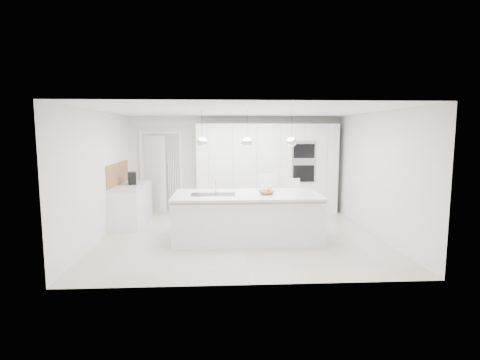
{
  "coord_description": "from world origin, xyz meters",
  "views": [
    {
      "loc": [
        -0.43,
        -7.41,
        2.09
      ],
      "look_at": [
        0.0,
        0.3,
        1.1
      ],
      "focal_mm": 28.0,
      "sensor_mm": 36.0,
      "label": 1
    }
  ],
  "objects": [
    {
      "name": "wall_left",
      "position": [
        -2.75,
        0.0,
        1.25
      ],
      "size": [
        0.0,
        5.0,
        5.0
      ],
      "primitive_type": "plane",
      "rotation": [
        1.57,
        0.0,
        1.57
      ],
      "color": "silver",
      "rests_on": "ground"
    },
    {
      "name": "island_base",
      "position": [
        0.1,
        -0.3,
        0.43
      ],
      "size": [
        2.8,
        1.2,
        0.86
      ],
      "primitive_type": "cube",
      "color": "white",
      "rests_on": "floor"
    },
    {
      "name": "hallway_door",
      "position": [
        -2.2,
        2.42,
        1.0
      ],
      "size": [
        0.76,
        0.38,
        2.0
      ],
      "primitive_type": "cube",
      "rotation": [
        0.0,
        0.0,
        -0.44
      ],
      "color": "white",
      "rests_on": "floor"
    },
    {
      "name": "floor",
      "position": [
        0.0,
        0.0,
        0.0
      ],
      "size": [
        5.5,
        5.5,
        0.0
      ],
      "primitive_type": "plane",
      "color": "#BFB29B",
      "rests_on": "ground"
    },
    {
      "name": "banana_bunch",
      "position": [
        0.5,
        -0.37,
        1.01
      ],
      "size": [
        0.22,
        0.16,
        0.19
      ],
      "primitive_type": "torus",
      "rotation": [
        1.22,
        0.0,
        0.35
      ],
      "color": "yellow",
      "rests_on": "fruit_bowl"
    },
    {
      "name": "apple_b",
      "position": [
        0.51,
        -0.37,
        0.97
      ],
      "size": [
        0.07,
        0.07,
        0.07
      ],
      "primitive_type": "sphere",
      "color": "red",
      "rests_on": "fruit_bowl"
    },
    {
      "name": "radiator",
      "position": [
        -1.63,
        2.46,
        0.85
      ],
      "size": [
        0.32,
        0.04,
        1.4
      ],
      "primitive_type": null,
      "color": "white",
      "rests_on": "floor"
    },
    {
      "name": "left_worktop",
      "position": [
        -2.45,
        1.2,
        0.88
      ],
      "size": [
        0.62,
        1.82,
        0.04
      ],
      "primitive_type": "cube",
      "color": "silver",
      "rests_on": "left_base_cabinets"
    },
    {
      "name": "island_tap",
      "position": [
        -0.5,
        -0.1,
        1.05
      ],
      "size": [
        0.02,
        0.02,
        0.3
      ],
      "primitive_type": "cylinder",
      "color": "white",
      "rests_on": "island_worktop"
    },
    {
      "name": "left_base_cabinets",
      "position": [
        -2.45,
        1.2,
        0.43
      ],
      "size": [
        0.6,
        1.8,
        0.86
      ],
      "primitive_type": "cube",
      "color": "white",
      "rests_on": "floor"
    },
    {
      "name": "tall_cabinets",
      "position": [
        0.8,
        2.2,
        1.15
      ],
      "size": [
        3.6,
        0.6,
        2.3
      ],
      "primitive_type": "cube",
      "color": "white",
      "rests_on": "floor"
    },
    {
      "name": "pendant_left",
      "position": [
        -0.75,
        -0.3,
        1.9
      ],
      "size": [
        0.2,
        0.2,
        0.2
      ],
      "primitive_type": "sphere",
      "color": "white",
      "rests_on": "ceiling"
    },
    {
      "name": "wall_back",
      "position": [
        0.0,
        2.5,
        1.25
      ],
      "size": [
        5.5,
        0.0,
        5.5
      ],
      "primitive_type": "plane",
      "rotation": [
        1.57,
        0.0,
        0.0
      ],
      "color": "silver",
      "rests_on": "ground"
    },
    {
      "name": "espresso_machine",
      "position": [
        -2.43,
        1.21,
        1.04
      ],
      "size": [
        0.24,
        0.3,
        0.29
      ],
      "primitive_type": "cube",
      "rotation": [
        0.0,
        0.0,
        0.3
      ],
      "color": "black",
      "rests_on": "left_worktop"
    },
    {
      "name": "doorway_frame",
      "position": [
        -1.95,
        2.47,
        1.02
      ],
      "size": [
        1.11,
        0.08,
        2.13
      ],
      "primitive_type": null,
      "color": "white",
      "rests_on": "floor"
    },
    {
      "name": "pendant_right",
      "position": [
        0.95,
        -0.3,
        1.9
      ],
      "size": [
        0.2,
        0.2,
        0.2
      ],
      "primitive_type": "sphere",
      "color": "white",
      "rests_on": "ceiling"
    },
    {
      "name": "oven_stack",
      "position": [
        1.7,
        1.89,
        1.35
      ],
      "size": [
        0.62,
        0.04,
        1.05
      ],
      "primitive_type": null,
      "color": "#A5A5A8",
      "rests_on": "tall_cabinets"
    },
    {
      "name": "apple_a",
      "position": [
        0.51,
        -0.36,
        0.97
      ],
      "size": [
        0.08,
        0.08,
        0.08
      ],
      "primitive_type": "sphere",
      "color": "red",
      "rests_on": "fruit_bowl"
    },
    {
      "name": "pendant_mid",
      "position": [
        0.1,
        -0.3,
        1.9
      ],
      "size": [
        0.2,
        0.2,
        0.2
      ],
      "primitive_type": "sphere",
      "color": "white",
      "rests_on": "ceiling"
    },
    {
      "name": "island_sink",
      "position": [
        -0.55,
        -0.3,
        0.82
      ],
      "size": [
        0.84,
        0.44,
        0.18
      ],
      "primitive_type": null,
      "color": "#3F3F42",
      "rests_on": "island_worktop"
    },
    {
      "name": "fruit_bowl",
      "position": [
        0.48,
        -0.34,
        0.94
      ],
      "size": [
        0.41,
        0.41,
        0.08
      ],
      "primitive_type": "imported",
      "rotation": [
        0.0,
        0.0,
        0.42
      ],
      "color": "#A16F3E",
      "rests_on": "island_worktop"
    },
    {
      "name": "bar_stool_right",
      "position": [
        1.2,
        0.65,
        0.53
      ],
      "size": [
        0.39,
        0.51,
        1.06
      ],
      "primitive_type": null,
      "rotation": [
        0.0,
        0.0,
        -0.08
      ],
      "color": "white",
      "rests_on": "floor"
    },
    {
      "name": "ceiling",
      "position": [
        0.0,
        0.0,
        2.5
      ],
      "size": [
        5.5,
        5.5,
        0.0
      ],
      "primitive_type": "plane",
      "rotation": [
        3.14,
        0.0,
        0.0
      ],
      "color": "white",
      "rests_on": "wall_back"
    },
    {
      "name": "bar_stool_left",
      "position": [
        0.64,
        0.56,
        0.58
      ],
      "size": [
        0.4,
        0.55,
        1.17
      ],
      "primitive_type": null,
      "rotation": [
        0.0,
        0.0,
        0.03
      ],
      "color": "white",
      "rests_on": "floor"
    },
    {
      "name": "island_worktop",
      "position": [
        0.1,
        -0.25,
        0.88
      ],
      "size": [
        2.84,
        1.4,
        0.04
      ],
      "primitive_type": "cube",
      "color": "silver",
      "rests_on": "island_base"
    },
    {
      "name": "oak_backsplash",
      "position": [
        -2.74,
        1.2,
        1.15
      ],
      "size": [
        0.02,
        1.8,
        0.5
      ],
      "primitive_type": "cube",
      "color": "#A16F3E",
      "rests_on": "wall_left"
    }
  ]
}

